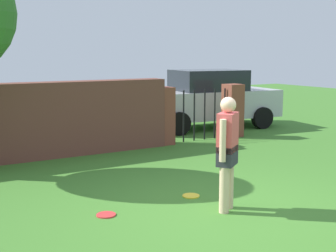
% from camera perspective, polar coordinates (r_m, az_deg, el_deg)
% --- Properties ---
extents(ground_plane, '(40.00, 40.00, 0.00)m').
position_cam_1_polar(ground_plane, '(6.63, 7.34, -10.58)').
color(ground_plane, '#3D7528').
extents(brick_wall, '(6.15, 0.50, 1.61)m').
position_cam_1_polar(brick_wall, '(10.01, -16.57, 0.55)').
color(brick_wall, brown).
rests_on(brick_wall, ground).
extents(person, '(0.46, 0.39, 1.62)m').
position_cam_1_polar(person, '(6.49, 7.35, -2.78)').
color(person, beige).
rests_on(person, ground).
extents(fence_gate, '(2.58, 0.44, 1.40)m').
position_cam_1_polar(fence_gate, '(11.77, 3.92, 1.61)').
color(fence_gate, brown).
rests_on(fence_gate, ground).
extents(car, '(4.36, 2.28, 1.72)m').
position_cam_1_polar(car, '(13.80, 4.97, 3.37)').
color(car, '#B7B7BC').
rests_on(car, ground).
extents(frisbee_yellow, '(0.27, 0.27, 0.02)m').
position_cam_1_polar(frisbee_yellow, '(7.29, 2.86, -8.62)').
color(frisbee_yellow, yellow).
rests_on(frisbee_yellow, ground).
extents(frisbee_red, '(0.27, 0.27, 0.02)m').
position_cam_1_polar(frisbee_red, '(6.52, -7.67, -10.84)').
color(frisbee_red, red).
rests_on(frisbee_red, ground).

